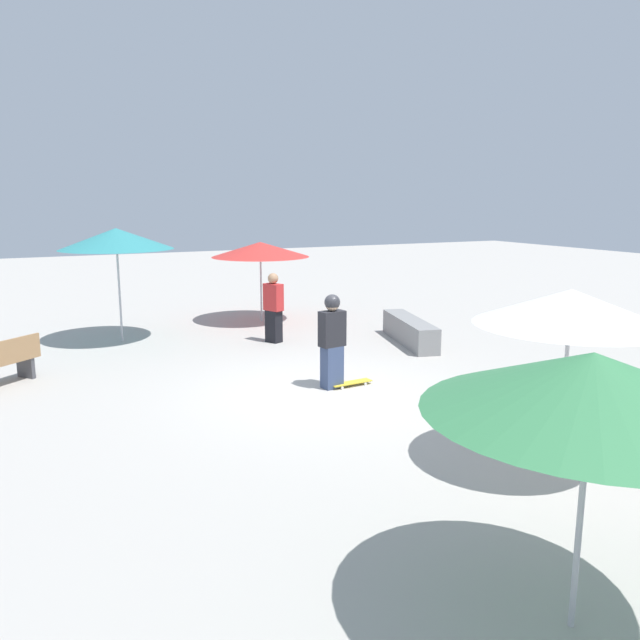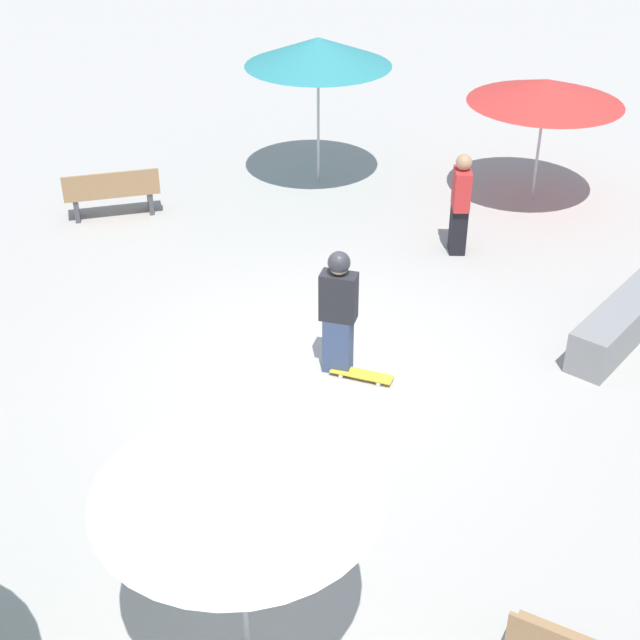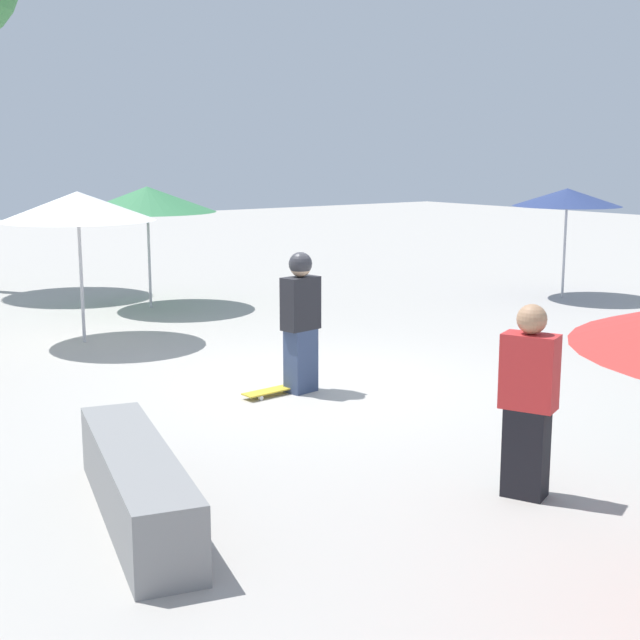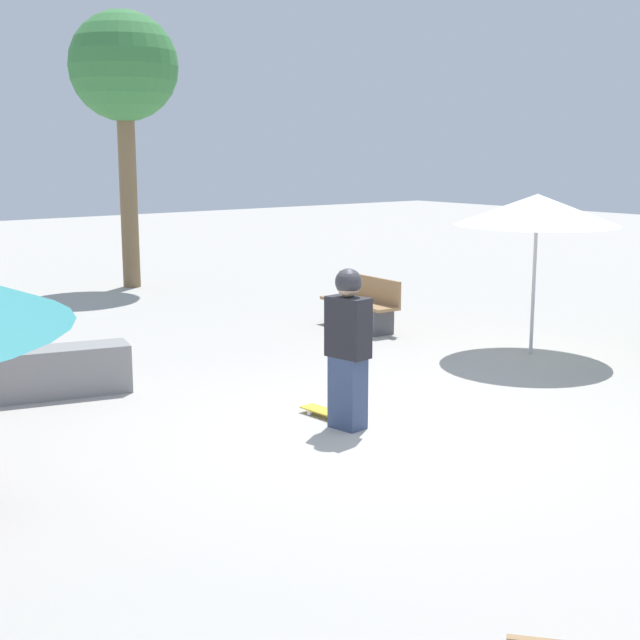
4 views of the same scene
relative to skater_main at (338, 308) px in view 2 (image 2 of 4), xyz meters
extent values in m
plane|color=#ADA8A0|center=(-0.17, 0.28, -0.91)|extent=(60.00, 60.00, 0.00)
cube|color=#38476B|center=(0.00, 0.00, -0.53)|extent=(0.30, 0.38, 0.76)
cube|color=#232328|center=(0.00, 0.00, 0.17)|extent=(0.31, 0.48, 0.63)
sphere|color=tan|center=(0.00, 0.00, 0.61)|extent=(0.25, 0.25, 0.25)
sphere|color=#2D2D33|center=(0.00, 0.00, 0.64)|extent=(0.28, 0.28, 0.28)
cube|color=gold|center=(-0.06, -0.36, -0.85)|extent=(0.26, 0.81, 0.02)
cylinder|color=silver|center=(0.04, -0.60, -0.88)|extent=(0.03, 0.06, 0.05)
cylinder|color=silver|center=(-0.13, -0.61, -0.88)|extent=(0.03, 0.06, 0.05)
cylinder|color=silver|center=(0.00, -0.10, -0.88)|extent=(0.03, 0.06, 0.05)
cylinder|color=silver|center=(-0.16, -0.12, -0.88)|extent=(0.03, 0.06, 0.05)
cube|color=gray|center=(2.34, -3.21, -0.62)|extent=(2.66, 1.16, 0.58)
cube|color=#47474C|center=(2.27, 5.86, -0.71)|extent=(0.36, 0.31, 0.40)
cube|color=#47474C|center=(3.06, 4.90, -0.71)|extent=(0.36, 0.31, 0.40)
cube|color=#9E754C|center=(2.67, 5.38, -0.48)|extent=(1.36, 1.51, 0.05)
cube|color=#9E754C|center=(2.51, 5.25, -0.26)|extent=(1.05, 1.26, 0.40)
cylinder|color=#B7B7BC|center=(-4.26, -1.01, 0.15)|extent=(0.05, 0.05, 2.11)
cone|color=white|center=(-4.26, -1.01, 1.14)|extent=(2.28, 2.28, 0.43)
cylinder|color=#B7B7BC|center=(6.32, -1.03, 0.11)|extent=(0.05, 0.05, 2.03)
cone|color=red|center=(6.32, -1.03, 1.06)|extent=(2.63, 2.63, 0.40)
cylinder|color=#B7B7BC|center=(5.48, 2.80, 0.33)|extent=(0.05, 0.05, 2.48)
cone|color=teal|center=(5.48, 2.80, 1.50)|extent=(2.59, 2.59, 0.48)
cube|color=black|center=(3.81, -0.40, -0.53)|extent=(0.41, 0.36, 0.76)
cube|color=red|center=(3.81, -0.40, 0.16)|extent=(0.51, 0.40, 0.62)
sphere|color=tan|center=(3.81, -0.40, 0.60)|extent=(0.25, 0.25, 0.25)
camera|label=1|loc=(-9.53, 4.83, 2.40)|focal=35.00mm
camera|label=2|loc=(-8.63, -3.71, 5.63)|focal=50.00mm
camera|label=3|loc=(8.47, -5.95, 1.92)|focal=50.00mm
camera|label=4|loc=(5.77, 6.85, 1.96)|focal=50.00mm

